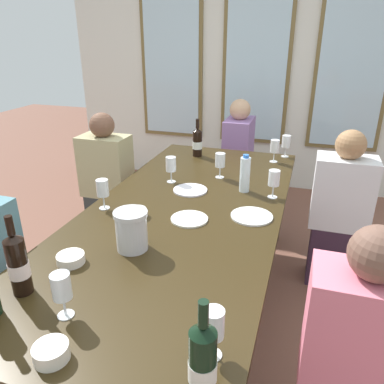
{
  "coord_description": "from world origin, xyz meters",
  "views": [
    {
      "loc": [
        0.62,
        -1.81,
        1.67
      ],
      "look_at": [
        0.0,
        0.15,
        0.79
      ],
      "focal_mm": 35.29,
      "sensor_mm": 36.0,
      "label": 1
    }
  ],
  "objects_px": {
    "white_plate_2": "(189,219)",
    "wine_glass_2": "(103,189)",
    "dining_table": "(184,220)",
    "seated_person_0": "(108,185)",
    "white_plate_0": "(252,216)",
    "tasting_bowl_2": "(71,259)",
    "tasting_bowl_1": "(51,352)",
    "seated_person_4": "(238,161)",
    "white_plate_1": "(190,190)",
    "tasting_bowl_0": "(136,213)",
    "wine_glass_5": "(275,147)",
    "wine_glass_3": "(220,161)",
    "seated_person_1": "(339,215)",
    "seated_person_3": "(353,367)",
    "wine_bottle_0": "(203,364)",
    "wine_bottle_2": "(197,142)",
    "water_bottle": "(245,174)",
    "wine_glass_7": "(62,288)",
    "wine_bottle_3": "(18,264)",
    "wine_glass_4": "(274,179)",
    "metal_pitcher": "(131,230)",
    "wine_glass_6": "(286,142)",
    "wine_glass_1": "(213,326)",
    "wine_glass_0": "(171,165)"
  },
  "relations": [
    {
      "from": "tasting_bowl_1",
      "to": "seated_person_4",
      "type": "distance_m",
      "value": 2.72
    },
    {
      "from": "metal_pitcher",
      "to": "wine_glass_5",
      "type": "distance_m",
      "value": 1.55
    },
    {
      "from": "seated_person_1",
      "to": "seated_person_3",
      "type": "relative_size",
      "value": 1.0
    },
    {
      "from": "white_plate_2",
      "to": "wine_glass_4",
      "type": "height_order",
      "value": "wine_glass_4"
    },
    {
      "from": "wine_glass_2",
      "to": "seated_person_4",
      "type": "distance_m",
      "value": 1.79
    },
    {
      "from": "wine_glass_7",
      "to": "seated_person_3",
      "type": "relative_size",
      "value": 0.16
    },
    {
      "from": "white_plate_2",
      "to": "wine_glass_3",
      "type": "height_order",
      "value": "wine_glass_3"
    },
    {
      "from": "dining_table",
      "to": "wine_bottle_2",
      "type": "xyz_separation_m",
      "value": [
        -0.22,
        0.98,
        0.18
      ]
    },
    {
      "from": "wine_bottle_0",
      "to": "tasting_bowl_1",
      "type": "relative_size",
      "value": 2.98
    },
    {
      "from": "wine_bottle_3",
      "to": "tasting_bowl_2",
      "type": "bearing_deg",
      "value": 75.33
    },
    {
      "from": "wine_bottle_0",
      "to": "wine_glass_3",
      "type": "distance_m",
      "value": 1.71
    },
    {
      "from": "dining_table",
      "to": "metal_pitcher",
      "type": "bearing_deg",
      "value": -101.73
    },
    {
      "from": "wine_bottle_0",
      "to": "wine_glass_1",
      "type": "distance_m",
      "value": 0.15
    },
    {
      "from": "seated_person_4",
      "to": "wine_bottle_0",
      "type": "bearing_deg",
      "value": -80.95
    },
    {
      "from": "tasting_bowl_0",
      "to": "wine_glass_1",
      "type": "xyz_separation_m",
      "value": [
        0.64,
        -0.8,
        0.1
      ]
    },
    {
      "from": "dining_table",
      "to": "seated_person_0",
      "type": "bearing_deg",
      "value": 142.99
    },
    {
      "from": "tasting_bowl_2",
      "to": "metal_pitcher",
      "type": "bearing_deg",
      "value": 42.91
    },
    {
      "from": "white_plate_1",
      "to": "white_plate_2",
      "type": "height_order",
      "value": "same"
    },
    {
      "from": "white_plate_0",
      "to": "water_bottle",
      "type": "height_order",
      "value": "water_bottle"
    },
    {
      "from": "metal_pitcher",
      "to": "seated_person_4",
      "type": "bearing_deg",
      "value": 87.32
    },
    {
      "from": "wine_glass_5",
      "to": "wine_glass_7",
      "type": "bearing_deg",
      "value": -104.58
    },
    {
      "from": "wine_bottle_3",
      "to": "wine_glass_6",
      "type": "distance_m",
      "value": 2.21
    },
    {
      "from": "wine_bottle_2",
      "to": "wine_glass_5",
      "type": "bearing_deg",
      "value": 2.87
    },
    {
      "from": "tasting_bowl_2",
      "to": "wine_glass_7",
      "type": "height_order",
      "value": "wine_glass_7"
    },
    {
      "from": "wine_glass_3",
      "to": "seated_person_4",
      "type": "xyz_separation_m",
      "value": [
        -0.07,
        1.03,
        -0.34
      ]
    },
    {
      "from": "dining_table",
      "to": "tasting_bowl_2",
      "type": "bearing_deg",
      "value": -114.71
    },
    {
      "from": "tasting_bowl_1",
      "to": "seated_person_4",
      "type": "bearing_deg",
      "value": 88.95
    },
    {
      "from": "tasting_bowl_0",
      "to": "tasting_bowl_1",
      "type": "distance_m",
      "value": 0.98
    },
    {
      "from": "dining_table",
      "to": "white_plate_0",
      "type": "xyz_separation_m",
      "value": [
        0.38,
        0.03,
        0.07
      ]
    },
    {
      "from": "white_plate_2",
      "to": "wine_bottle_3",
      "type": "distance_m",
      "value": 0.89
    },
    {
      "from": "wine_bottle_2",
      "to": "wine_glass_0",
      "type": "height_order",
      "value": "wine_bottle_2"
    },
    {
      "from": "white_plate_2",
      "to": "wine_glass_3",
      "type": "bearing_deg",
      "value": 89.71
    },
    {
      "from": "water_bottle",
      "to": "wine_glass_4",
      "type": "relative_size",
      "value": 1.38
    },
    {
      "from": "white_plate_2",
      "to": "wine_glass_2",
      "type": "distance_m",
      "value": 0.52
    },
    {
      "from": "metal_pitcher",
      "to": "wine_glass_2",
      "type": "xyz_separation_m",
      "value": [
        -0.34,
        0.34,
        0.02
      ]
    },
    {
      "from": "wine_glass_5",
      "to": "wine_glass_2",
      "type": "bearing_deg",
      "value": -126.05
    },
    {
      "from": "tasting_bowl_0",
      "to": "tasting_bowl_1",
      "type": "xyz_separation_m",
      "value": [
        0.17,
        -0.97,
        0.0
      ]
    },
    {
      "from": "wine_glass_3",
      "to": "wine_bottle_3",
      "type": "bearing_deg",
      "value": -106.58
    },
    {
      "from": "wine_glass_7",
      "to": "white_plate_2",
      "type": "bearing_deg",
      "value": 77.2
    },
    {
      "from": "wine_glass_4",
      "to": "white_plate_1",
      "type": "bearing_deg",
      "value": -173.97
    },
    {
      "from": "white_plate_1",
      "to": "tasting_bowl_1",
      "type": "distance_m",
      "value": 1.39
    },
    {
      "from": "tasting_bowl_2",
      "to": "wine_glass_7",
      "type": "relative_size",
      "value": 0.69
    },
    {
      "from": "tasting_bowl_0",
      "to": "wine_glass_4",
      "type": "height_order",
      "value": "wine_glass_4"
    },
    {
      "from": "wine_glass_0",
      "to": "wine_glass_6",
      "type": "relative_size",
      "value": 1.0
    },
    {
      "from": "white_plate_2",
      "to": "wine_glass_4",
      "type": "bearing_deg",
      "value": 48.12
    },
    {
      "from": "tasting_bowl_1",
      "to": "wine_glass_1",
      "type": "height_order",
      "value": "wine_glass_1"
    },
    {
      "from": "tasting_bowl_1",
      "to": "tasting_bowl_2",
      "type": "xyz_separation_m",
      "value": [
        -0.25,
        0.47,
        -0.0
      ]
    },
    {
      "from": "white_plate_0",
      "to": "tasting_bowl_1",
      "type": "bearing_deg",
      "value": -110.46
    },
    {
      "from": "tasting_bowl_2",
      "to": "seated_person_4",
      "type": "bearing_deg",
      "value": 82.38
    },
    {
      "from": "white_plate_1",
      "to": "tasting_bowl_1",
      "type": "bearing_deg",
      "value": -89.89
    }
  ]
}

